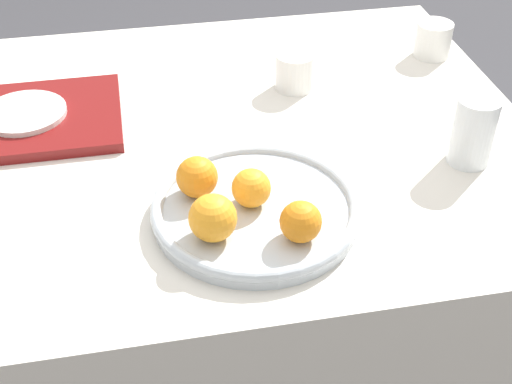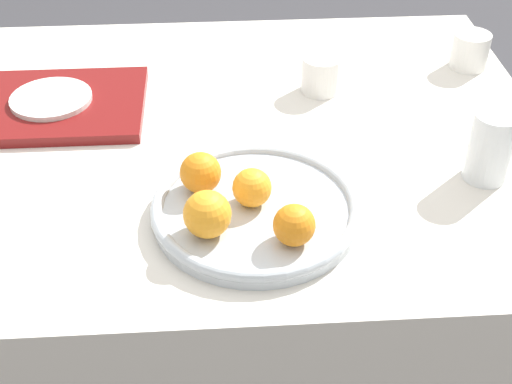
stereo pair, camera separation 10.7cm
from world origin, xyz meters
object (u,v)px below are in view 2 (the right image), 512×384
Objects in this scene: orange_0 at (252,188)px; orange_2 at (201,173)px; fruit_platter at (256,209)px; cup_0 at (321,74)px; cup_1 at (470,51)px; serving_tray at (52,106)px; orange_3 at (207,214)px; orange_1 at (294,225)px; water_glass at (490,147)px; side_plate at (51,99)px.

orange_0 is 0.09m from orange_2.
cup_0 is at bearing 68.41° from fruit_platter.
serving_tray is at bearing -171.78° from cup_1.
orange_3 reaches higher than fruit_platter.
serving_tray is (-0.36, 0.34, -0.04)m from orange_0.
fruit_platter is at bearing 120.48° from orange_1.
orange_2 is 0.70m from cup_1.
water_glass is at bearing 10.61° from orange_0.
cup_1 is (0.84, 0.12, 0.03)m from serving_tray.
fruit_platter is at bearing 37.49° from orange_3.
orange_3 is at bearing -142.51° from fruit_platter.
orange_2 reaches higher than cup_1.
orange_3 is at bearing -54.02° from side_plate.
orange_3 reaches higher than side_plate.
fruit_platter is at bearing -111.59° from cup_0.
serving_tray is at bearing 136.92° from orange_0.
fruit_platter is 4.59× the size of orange_3.
orange_3 is (0.01, -0.11, 0.00)m from orange_2.
cup_0 is (0.52, 0.04, 0.01)m from side_plate.
cup_0 is at bearing 62.91° from orange_3.
orange_2 is 0.85× the size of cup_0.
orange_1 is at bearing -59.34° from orange_0.
orange_3 is 0.20× the size of serving_tray.
orange_3 is at bearing 167.75° from orange_1.
orange_1 is at bearing -59.52° from fruit_platter.
serving_tray is 0.85m from cup_1.
cup_1 is (0.43, 0.55, -0.02)m from orange_1.
water_glass is 0.80m from serving_tray.
cup_1 is (0.09, 0.38, -0.02)m from water_glass.
side_plate is at bearing 0.00° from serving_tray.
serving_tray is at bearing 125.98° from orange_3.
orange_1 is 0.40× the size of side_plate.
orange_1 reaches higher than side_plate.
orange_1 is at bearing -127.76° from cup_1.
water_glass is at bearing -52.56° from cup_0.
orange_3 reaches higher than cup_0.
orange_0 is at bearing 122.31° from fruit_platter.
cup_0 is (0.15, 0.39, 0.02)m from fruit_platter.
orange_0 is 0.41m from cup_0.
water_glass reaches higher than cup_0.
cup_0 is (0.23, 0.44, -0.02)m from orange_3.
cup_1 is (0.56, 0.42, -0.02)m from orange_2.
orange_1 is 0.60m from side_plate.
water_glass is at bearing 16.79° from orange_3.
orange_3 is at bearing -136.20° from orange_0.
orange_3 is 0.48m from water_glass.
cup_0 is (0.52, 0.04, 0.03)m from serving_tray.
fruit_platter is at bearing -135.49° from cup_1.
cup_1 is at bearing 43.63° from orange_0.
serving_tray is 0.52m from cup_0.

